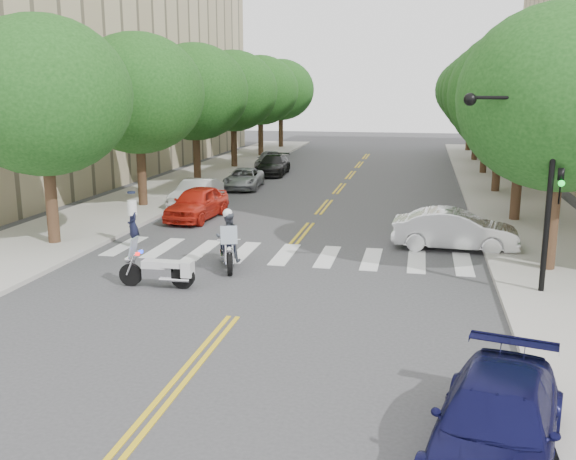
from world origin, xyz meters
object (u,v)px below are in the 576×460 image
(motorcycle_police, at_px, (228,241))
(motorcycle_parked, at_px, (163,271))
(officer_standing, at_px, (133,225))
(sedan_blue, at_px, (496,424))
(convertible, at_px, (455,230))

(motorcycle_police, bearing_deg, motorcycle_parked, 44.51)
(officer_standing, xyz_separation_m, sedan_blue, (11.78, -11.98, -0.17))
(convertible, bearing_deg, motorcycle_parked, 129.66)
(sedan_blue, bearing_deg, convertible, 103.04)
(motorcycle_parked, relative_size, sedan_blue, 0.50)
(motorcycle_police, height_order, motorcycle_parked, motorcycle_police)
(motorcycle_parked, relative_size, convertible, 0.52)
(motorcycle_police, bearing_deg, sedan_blue, 107.37)
(officer_standing, distance_m, sedan_blue, 16.80)
(motorcycle_police, distance_m, officer_standing, 4.67)
(motorcycle_police, xyz_separation_m, officer_standing, (-4.27, 1.88, -0.03))
(sedan_blue, bearing_deg, motorcycle_police, 139.60)
(motorcycle_police, relative_size, sedan_blue, 0.51)
(motorcycle_police, height_order, officer_standing, motorcycle_police)
(convertible, bearing_deg, motorcycle_police, 120.84)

